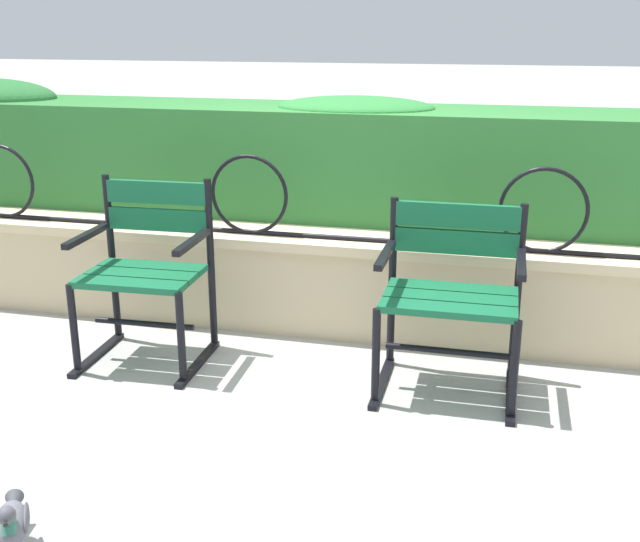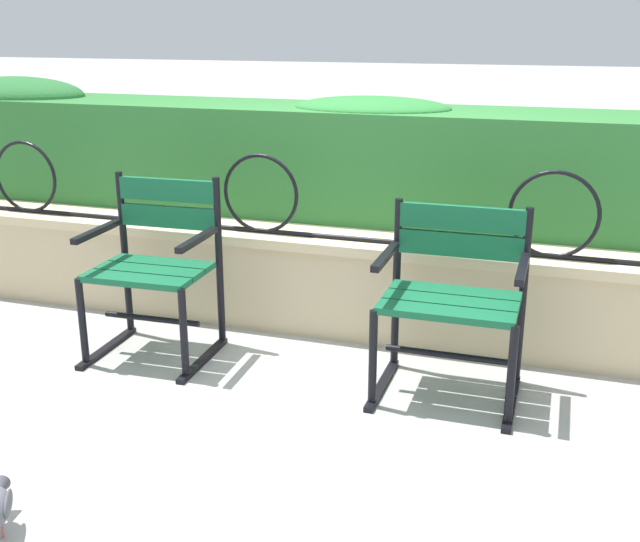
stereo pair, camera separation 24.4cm
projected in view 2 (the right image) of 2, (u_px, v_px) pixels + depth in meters
name	position (u px, v px, depth m)	size (l,w,h in m)	color
ground_plane	(317.00, 390.00, 3.47)	(60.00, 60.00, 0.00)	#9E9E99
stone_wall	(362.00, 284.00, 4.07)	(8.57, 0.41, 0.52)	#C6B289
iron_arch_fence	(280.00, 203.00, 4.00)	(8.01, 0.02, 0.42)	black
hedge_row	(381.00, 158.00, 4.37)	(8.40, 0.68, 0.73)	#2D7033
park_chair_left	(156.00, 263.00, 3.76)	(0.59, 0.54, 0.87)	#145B38
park_chair_right	(453.00, 294.00, 3.35)	(0.62, 0.53, 0.82)	#145B38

